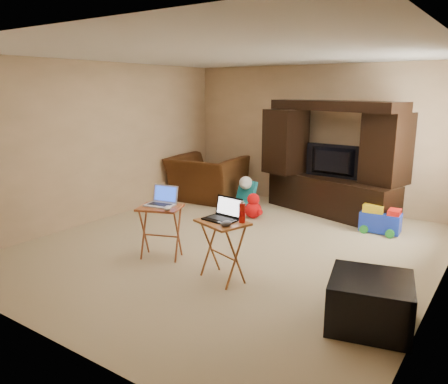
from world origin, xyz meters
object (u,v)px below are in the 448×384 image
Objects in this scene: recliner at (207,179)px; water_bottle at (242,213)px; entertainment_center at (332,159)px; mouse_right at (226,223)px; child_rocker at (242,195)px; tray_table_right at (223,251)px; push_toy at (381,219)px; laptop_right at (221,210)px; television at (331,162)px; tray_table_left at (161,232)px; ottoman at (370,302)px; mouse_left at (168,208)px; laptop_left at (159,196)px; plush_toy at (253,206)px.

water_bottle is (2.51, -2.73, 0.37)m from recliner.
entertainment_center is 3.33m from mouse_right.
child_rocker is 2.99m from tray_table_right.
push_toy is 2.90m from laptop_right.
television is 1.67× the size of push_toy.
entertainment_center is at bearing 50.60° from tray_table_left.
recliner reaches higher than ottoman.
child_rocker is 3.66× the size of mouse_right.
tray_table_left is at bearing 110.94° from recliner.
child_rocker is (-1.40, -0.52, -0.66)m from television.
child_rocker is at bearing 77.39° from tray_table_left.
tray_table_left is at bearing 159.78° from mouse_left.
ottoman is 5.10× the size of mouse_right.
recliner is 9.30× the size of mouse_right.
tray_table_right is 5.04× the size of mouse_left.
television is 1.37× the size of ottoman.
laptop_left is at bearing 74.43° from television.
television is 0.75× the size of recliner.
laptop_left is at bearing 175.87° from ottoman.
plush_toy is 3.14× the size of mouse_left.
television is at bearing -73.68° from entertainment_center.
television is 1.48m from plush_toy.
child_rocker is at bearing 102.56° from mouse_left.
child_rocker is 2.39m from push_toy.
entertainment_center is 4.58× the size of child_rocker.
plush_toy is at bearing 93.24° from mouse_left.
entertainment_center is 3.26m from tray_table_right.
laptop_right reaches higher than ottoman.
laptop_left is at bearing 155.56° from mouse_left.
tray_table_right reaches higher than push_toy.
water_bottle is (-0.79, -2.59, 0.57)m from push_toy.
laptop_left is 0.98× the size of laptop_right.
tray_table_right is at bearing -2.43° from mouse_left.
water_bottle is (1.21, -0.02, 0.45)m from tray_table_left.
mouse_left is at bearing -174.68° from laptop_right.
entertainment_center reaches higher than water_bottle.
television is at bearing 117.02° from ottoman.
laptop_left is 1.66× the size of water_bottle.
tray_table_left is (-0.06, -2.15, 0.12)m from plush_toy.
ottoman is at bearing 15.84° from tray_table_right.
entertainment_center is 6.52× the size of laptop_right.
ottoman is 1.78m from laptop_right.
water_bottle is (1.02, 0.05, 0.09)m from mouse_left.
water_bottle is (1.60, -2.56, 0.53)m from child_rocker.
recliner is at bearing -178.07° from child_rocker.
entertainment_center reaches higher than plush_toy.
laptop_left reaches higher than tray_table_right.
entertainment_center is 3.28m from mouse_left.
recliner is at bearing 157.83° from plush_toy.
mouse_left is at bearing 177.83° from ottoman.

